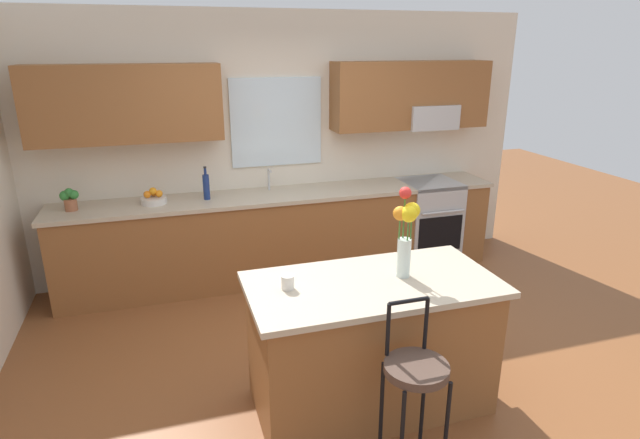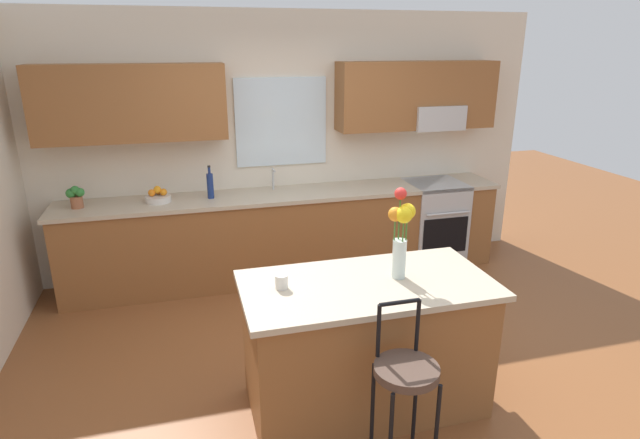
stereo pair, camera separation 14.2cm
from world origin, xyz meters
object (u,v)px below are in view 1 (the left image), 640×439
Objects in this scene: potted_plant_small at (70,199)px; mug_ceramic at (288,282)px; oven_range at (427,221)px; bottle_olive_oil at (206,186)px; kitchen_island at (371,343)px; flower_vase at (406,228)px; fruit_bowl_oranges at (154,198)px; bar_stool_near at (415,376)px.

mug_ceramic is at bearing -54.93° from potted_plant_small.
bottle_olive_oil is (-2.44, 0.02, 0.59)m from oven_range.
oven_range is 3.07m from mug_ceramic.
flower_vase is at bearing 4.39° from kitchen_island.
fruit_bowl_oranges is (-2.94, 0.03, 0.51)m from oven_range.
bottle_olive_oil reaches higher than potted_plant_small.
bar_stool_near is 1.73× the size of flower_vase.
bottle_olive_oil is at bearing 97.56° from mug_ceramic.
mug_ceramic is at bearing 176.68° from flower_vase.
flower_vase reaches higher than oven_range.
fruit_bowl_oranges is (-1.56, 2.20, -0.29)m from flower_vase.
potted_plant_small is (-2.28, 2.20, -0.22)m from flower_vase.
oven_range is 0.57× the size of kitchen_island.
potted_plant_small is at bearing 179.60° from oven_range.
oven_range is 3.83× the size of fruit_bowl_oranges.
fruit_bowl_oranges is (-1.33, 2.84, 0.33)m from bar_stool_near.
oven_range is at bearing -0.40° from potted_plant_small.
potted_plant_small reaches higher than bar_stool_near.
fruit_bowl_oranges is 0.51m from bottle_olive_oil.
bottle_olive_oil is at bearing 106.35° from bar_stool_near.
mug_ceramic reaches higher than oven_range.
bar_stool_near is 0.94m from mug_ceramic.
bottle_olive_oil is at bearing -0.03° from potted_plant_small.
bar_stool_near is at bearing -73.65° from bottle_olive_oil.
oven_range is at bearing -0.55° from fruit_bowl_oranges.
oven_range is 4.37× the size of potted_plant_small.
potted_plant_small is (-2.06, 2.22, 0.57)m from kitchen_island.
potted_plant_small is (-1.23, 0.00, -0.02)m from bottle_olive_oil.
flower_vase is (-1.38, -2.17, 0.80)m from oven_range.
oven_range is 2.69m from flower_vase.
oven_range and kitchen_island have the same top height.
kitchen_island is at bearing 90.00° from bar_stool_near.
bottle_olive_oil is at bearing -0.40° from fruit_bowl_oranges.
potted_plant_small is at bearing 125.07° from mug_ceramic.
fruit_bowl_oranges is 0.73× the size of bottle_olive_oil.
fruit_bowl_oranges reaches higher than mug_ceramic.
flower_vase is 2.45m from bottle_olive_oil.
flower_vase reaches higher than mug_ceramic.
bottle_olive_oil reaches higher than bar_stool_near.
fruit_bowl_oranges is at bearing 179.45° from oven_range.
potted_plant_small is at bearing 179.97° from bottle_olive_oil.
fruit_bowl_oranges is at bearing 110.01° from mug_ceramic.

